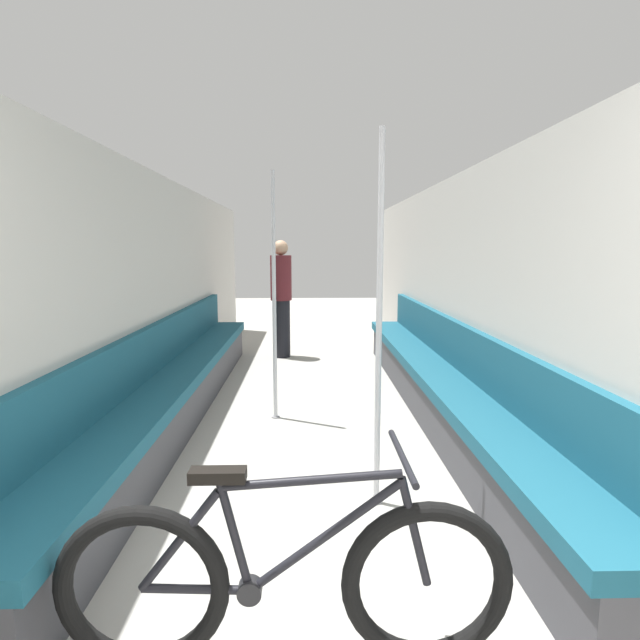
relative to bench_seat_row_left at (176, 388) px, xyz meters
The scene contains 8 objects.
wall_left 0.85m from the bench_seat_row_left, 165.06° to the right, with size 0.10×10.48×2.23m, color beige.
wall_right 2.75m from the bench_seat_row_left, ahead, with size 0.10×10.48×2.23m, color beige.
bench_seat_row_left is the anchor object (origin of this frame).
bench_seat_row_right 2.37m from the bench_seat_row_left, ahead, with size 0.45×5.74×0.89m.
bicycle 2.91m from the bench_seat_row_left, 67.95° to the right, with size 1.68×0.46×0.83m.
grab_pole_near 2.33m from the bench_seat_row_left, 43.36° to the right, with size 0.08×0.08×2.21m.
grab_pole_far 1.17m from the bench_seat_row_left, ahead, with size 0.08×0.08×2.21m.
passenger_standing 2.86m from the bench_seat_row_left, 73.31° to the left, with size 0.30×0.30×1.66m.
Camera 1 is at (-0.01, -0.66, 1.54)m, focal length 28.00 mm.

